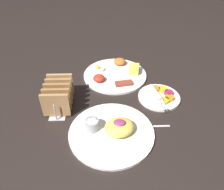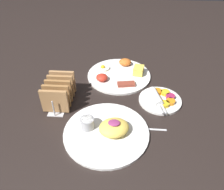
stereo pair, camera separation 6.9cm
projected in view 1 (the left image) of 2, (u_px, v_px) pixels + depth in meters
ground_plane at (114, 105)px, 0.87m from camera, size 3.00×3.00×0.00m
plate_breakfast at (115, 74)px, 1.02m from camera, size 0.29×0.29×0.05m
plate_condiments at (159, 96)px, 0.89m from camera, size 0.17×0.19×0.04m
plate_foreground at (112, 130)px, 0.74m from camera, size 0.29×0.29×0.06m
toast_rack at (59, 95)px, 0.84m from camera, size 0.10×0.18×0.10m
teaspoon at (145, 126)px, 0.77m from camera, size 0.13×0.02×0.01m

